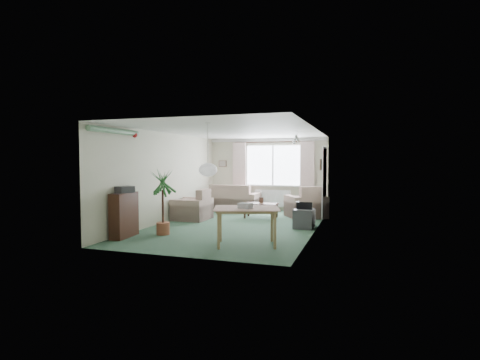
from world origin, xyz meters
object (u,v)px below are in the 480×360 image
(armchair_left, at_px, (192,204))
(houseplant, at_px, (163,202))
(coffee_table, at_px, (261,211))
(sofa, at_px, (233,197))
(tv_cube, at_px, (304,219))
(armchair_corner, at_px, (306,201))
(dining_table, at_px, (246,227))
(bookshelf, at_px, (124,215))
(pet_bed, at_px, (305,223))

(armchair_left, relative_size, houseplant, 0.65)
(coffee_table, bearing_deg, sofa, 134.57)
(tv_cube, bearing_deg, armchair_corner, 100.42)
(sofa, bearing_deg, dining_table, 112.66)
(armchair_corner, xyz_separation_m, tv_cube, (0.22, -1.80, -0.23))
(armchair_corner, height_order, dining_table, armchair_corner)
(sofa, xyz_separation_m, houseplant, (-0.15, -4.36, 0.30))
(coffee_table, height_order, tv_cube, tv_cube)
(bookshelf, bearing_deg, sofa, 76.00)
(sofa, distance_m, bookshelf, 4.95)
(houseplant, bearing_deg, armchair_left, 98.20)
(armchair_corner, distance_m, dining_table, 4.06)
(armchair_corner, xyz_separation_m, armchair_left, (-2.98, -1.43, -0.03))
(armchair_corner, distance_m, bookshelf, 5.28)
(sofa, relative_size, armchair_corner, 1.68)
(bookshelf, distance_m, tv_cube, 4.23)
(dining_table, bearing_deg, houseplant, 168.35)
(bookshelf, bearing_deg, coffee_table, 54.62)
(coffee_table, bearing_deg, armchair_left, -153.60)
(armchair_left, distance_m, coffee_table, 1.99)
(coffee_table, relative_size, bookshelf, 0.99)
(tv_cube, bearing_deg, sofa, 140.07)
(houseplant, relative_size, tv_cube, 2.87)
(bookshelf, bearing_deg, pet_bed, 33.27)
(dining_table, bearing_deg, bookshelf, -178.19)
(bookshelf, bearing_deg, armchair_left, 78.07)
(sofa, relative_size, dining_table, 1.51)
(armchair_left, height_order, dining_table, armchair_left)
(sofa, xyz_separation_m, tv_cube, (2.74, -2.58, -0.20))
(armchair_corner, relative_size, tv_cube, 2.01)
(armchair_corner, height_order, bookshelf, bookshelf)
(pet_bed, bearing_deg, bookshelf, -142.05)
(armchair_corner, bearing_deg, armchair_left, -4.16)
(tv_cube, bearing_deg, armchair_left, 176.70)
(armchair_left, bearing_deg, armchair_corner, 116.72)
(armchair_left, bearing_deg, tv_cube, 84.45)
(sofa, relative_size, houseplant, 1.18)
(houseplant, xyz_separation_m, pet_bed, (2.84, 2.20, -0.68))
(tv_cube, bearing_deg, houseplant, -144.98)
(houseplant, distance_m, dining_table, 2.17)
(sofa, height_order, armchair_corner, armchair_corner)
(dining_table, relative_size, tv_cube, 2.25)
(coffee_table, xyz_separation_m, tv_cube, (1.43, -1.25, 0.02))
(tv_cube, bearing_deg, bookshelf, -143.65)
(armchair_left, height_order, houseplant, houseplant)
(houseplant, relative_size, pet_bed, 2.71)
(pet_bed, bearing_deg, sofa, 141.26)
(armchair_corner, bearing_deg, coffee_table, -5.24)
(armchair_corner, xyz_separation_m, bookshelf, (-3.32, -4.10, 0.02))
(armchair_corner, xyz_separation_m, dining_table, (-0.57, -4.02, -0.10))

